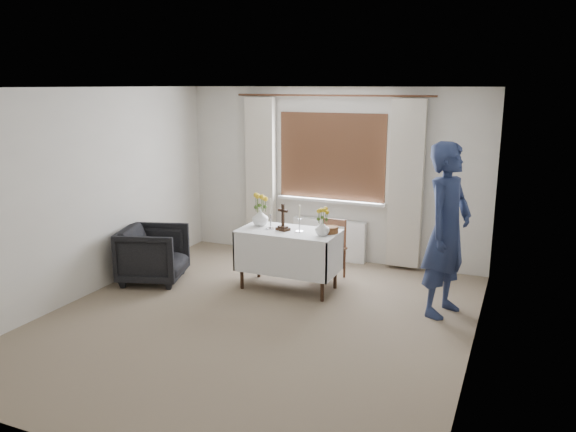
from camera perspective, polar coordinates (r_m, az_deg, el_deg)
The scene contains 12 objects.
ground at distance 6.29m, azimuth -3.28°, elevation -10.51°, with size 5.00×5.00×0.00m, color gray.
altar_table at distance 7.07m, azimuth 0.06°, elevation -4.46°, with size 1.24×0.64×0.76m, color white.
wooden_chair at distance 7.43m, azimuth 4.19°, elevation -3.48°, with size 0.37×0.37×0.80m, color #52311C, non-canonical shape.
armchair at distance 7.56m, azimuth -13.51°, elevation -3.80°, with size 0.78×0.80×0.73m, color black.
person at distance 6.41m, azimuth 15.85°, elevation -1.38°, with size 0.71×0.47×1.94m, color navy.
radiator at distance 8.30m, azimuth 4.19°, elevation -2.40°, with size 1.10×0.10×0.60m, color white.
wooden_cross at distance 6.93m, azimuth -0.52°, elevation -0.12°, with size 0.16×0.11×0.34m, color black, non-canonical shape.
candlestick_left at distance 6.99m, azimuth -1.79°, elevation 0.24°, with size 0.11×0.11×0.39m, color silver, non-canonical shape.
candlestick_right at distance 6.86m, azimuth 1.18°, elevation -0.26°, with size 0.10×0.10×0.34m, color silver, non-canonical shape.
flower_vase_left at distance 7.19m, azimuth -2.83°, elevation -0.13°, with size 0.21×0.21×0.22m, color white.
flower_vase_right at distance 6.72m, azimuth 3.50°, elevation -1.24°, with size 0.17×0.17×0.18m, color white.
wicker_basket at distance 6.87m, azimuth 4.24°, elevation -1.37°, with size 0.22×0.22×0.08m, color brown.
Camera 1 is at (2.60, -5.14, 2.53)m, focal length 35.00 mm.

